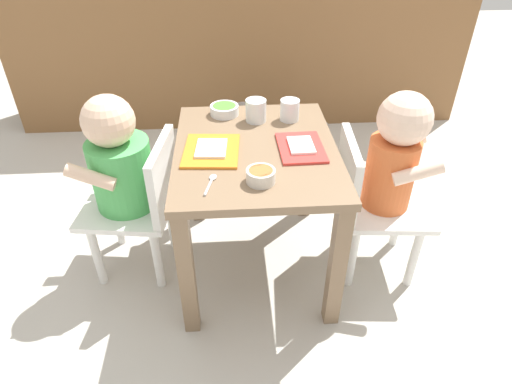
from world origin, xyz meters
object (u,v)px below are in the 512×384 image
object	(u,v)px
veggie_bowl_far	(224,110)
seated_child_right	(389,165)
water_cup_right	(256,112)
seated_child_left	(124,169)
dog	(279,130)
cereal_bowl_left_side	(262,175)
food_tray_left	(211,150)
food_tray_right	(301,147)
dining_table	(256,172)
water_cup_left	(290,111)
spoon_by_left_tray	(211,182)

from	to	relation	value
veggie_bowl_far	seated_child_right	bearing A→B (deg)	-28.22
seated_child_right	water_cup_right	world-z (taller)	seated_child_right
water_cup_right	seated_child_left	bearing A→B (deg)	-159.55
dog	cereal_bowl_left_side	bearing A→B (deg)	-100.17
seated_child_left	food_tray_left	xyz separation A→B (m)	(0.27, -0.04, 0.08)
seated_child_right	food_tray_right	xyz separation A→B (m)	(-0.27, 0.02, 0.07)
dog	food_tray_right	size ratio (longest dim) A/B	2.43
food_tray_left	food_tray_right	bearing A→B (deg)	-0.00
food_tray_left	cereal_bowl_left_side	distance (m)	0.21
dining_table	seated_child_right	xyz separation A→B (m)	(0.40, -0.03, 0.03)
seated_child_right	food_tray_right	size ratio (longest dim) A/B	3.46
cereal_bowl_left_side	food_tray_left	bearing A→B (deg)	129.24
seated_child_right	veggie_bowl_far	bearing A→B (deg)	151.78
dining_table	seated_child_right	size ratio (longest dim) A/B	0.93
seated_child_right	water_cup_right	distance (m)	0.45
cereal_bowl_left_side	dining_table	bearing A→B (deg)	90.88
water_cup_right	dog	bearing A→B (deg)	72.99
veggie_bowl_far	dining_table	bearing A→B (deg)	-68.50
seated_child_left	seated_child_right	distance (m)	0.81
seated_child_left	water_cup_left	xyz separation A→B (m)	(0.53, 0.16, 0.10)
dining_table	water_cup_left	bearing A→B (deg)	55.22
seated_child_left	spoon_by_left_tray	size ratio (longest dim) A/B	6.38
food_tray_left	water_cup_left	xyz separation A→B (m)	(0.26, 0.19, 0.02)
water_cup_left	seated_child_right	bearing A→B (deg)	-36.97
seated_child_left	veggie_bowl_far	bearing A→B (deg)	33.86
seated_child_right	cereal_bowl_left_side	bearing A→B (deg)	-159.62
water_cup_right	cereal_bowl_left_side	world-z (taller)	water_cup_right
food_tray_right	dining_table	bearing A→B (deg)	172.54
seated_child_left	cereal_bowl_left_side	bearing A→B (deg)	-26.59
dining_table	spoon_by_left_tray	world-z (taller)	spoon_by_left_tray
food_tray_left	spoon_by_left_tray	size ratio (longest dim) A/B	2.07
food_tray_left	veggie_bowl_far	xyz separation A→B (m)	(0.04, 0.25, 0.01)
seated_child_right	veggie_bowl_far	xyz separation A→B (m)	(-0.49, 0.27, 0.08)
dog	cereal_bowl_left_side	xyz separation A→B (m)	(-0.14, -0.80, 0.28)
dog	cereal_bowl_left_side	distance (m)	0.86
seated_child_left	food_tray_right	distance (m)	0.54
water_cup_right	spoon_by_left_tray	distance (m)	0.39
dog	food_tray_right	bearing A→B (deg)	-91.23
dog	water_cup_right	xyz separation A→B (m)	(-0.13, -0.44, 0.30)
seated_child_right	cereal_bowl_left_side	world-z (taller)	seated_child_right
dog	veggie_bowl_far	size ratio (longest dim) A/B	4.74
food_tray_left	water_cup_right	world-z (taller)	water_cup_right
food_tray_left	water_cup_left	size ratio (longest dim) A/B	2.97
veggie_bowl_far	water_cup_right	bearing A→B (deg)	-28.12
food_tray_left	food_tray_right	distance (m)	0.26
water_cup_right	cereal_bowl_left_side	size ratio (longest dim) A/B	0.94
water_cup_left	cereal_bowl_left_side	distance (m)	0.38
cereal_bowl_left_side	spoon_by_left_tray	xyz separation A→B (m)	(-0.14, 0.00, -0.02)
dining_table	spoon_by_left_tray	distance (m)	0.24
dog	veggie_bowl_far	world-z (taller)	veggie_bowl_far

